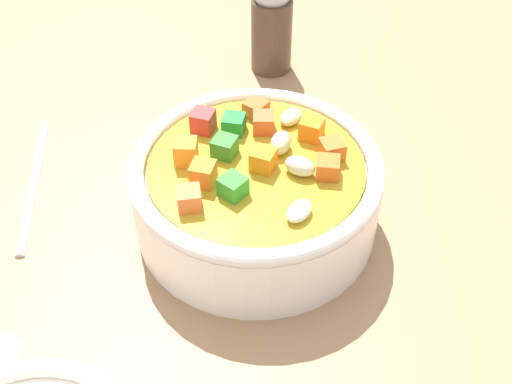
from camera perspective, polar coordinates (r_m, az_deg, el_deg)
ground_plane at (r=44.71cm, az=-0.00°, el=-3.60°), size 140.00×140.00×2.00cm
soup_bowl_main at (r=41.77cm, az=0.00°, el=0.22°), size 16.25×16.25×6.86cm
spoon at (r=44.92cm, az=-20.27°, el=-4.41°), size 19.71×14.21×0.72cm
pepper_shaker at (r=56.53cm, az=1.41°, el=14.84°), size 3.57×3.57×8.98cm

